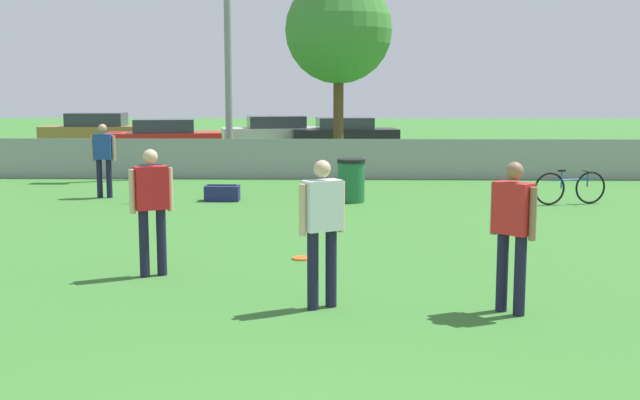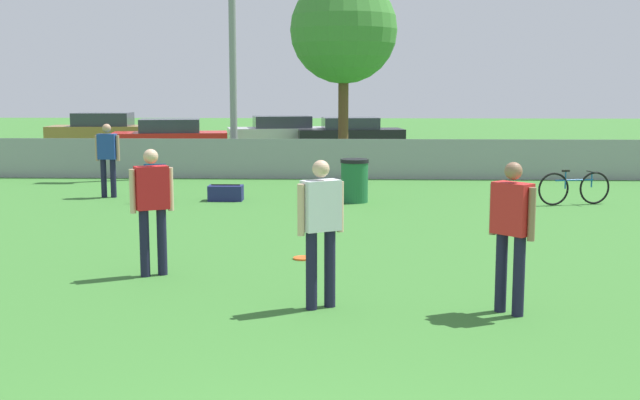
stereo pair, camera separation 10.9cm
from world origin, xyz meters
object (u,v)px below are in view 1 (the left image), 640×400
at_px(frisbee_disc, 302,258).
at_px(bicycle_sideline, 570,188).
at_px(spectator_in_blue, 103,155).
at_px(parked_car_red, 165,138).
at_px(parked_car_silver, 276,132).
at_px(parked_car_dark, 345,133).
at_px(tree_near_pole, 339,30).
at_px(player_defender_red, 513,226).
at_px(trash_bin, 351,180).
at_px(player_receiver_white, 322,223).
at_px(parked_car_tan, 97,131).
at_px(player_thrower_red, 152,203).
at_px(folding_chair_sideline, 151,179).
at_px(gear_bag_sideline, 222,193).

bearing_deg(frisbee_disc, bicycle_sideline, 45.75).
xyz_separation_m(spectator_in_blue, bicycle_sideline, (10.35, -0.79, -0.61)).
height_order(bicycle_sideline, parked_car_red, parked_car_red).
bearing_deg(parked_car_silver, parked_car_red, -145.92).
height_order(bicycle_sideline, parked_car_dark, parked_car_dark).
xyz_separation_m(tree_near_pole, parked_car_dark, (0.23, 7.15, -3.60)).
xyz_separation_m(player_defender_red, trash_bin, (-1.68, 8.68, -0.52)).
height_order(player_receiver_white, trash_bin, player_receiver_white).
height_order(frisbee_disc, parked_car_tan, parked_car_tan).
xyz_separation_m(tree_near_pole, player_thrower_red, (-2.44, -14.84, -3.24)).
bearing_deg(folding_chair_sideline, parked_car_dark, -119.51).
distance_m(spectator_in_blue, parked_car_silver, 15.13).
height_order(player_defender_red, spectator_in_blue, player_defender_red).
xyz_separation_m(player_defender_red, bicycle_sideline, (3.04, 8.44, -0.63)).
bearing_deg(bicycle_sideline, tree_near_pole, 108.07).
relative_size(bicycle_sideline, gear_bag_sideline, 2.16).
bearing_deg(parked_car_dark, parked_car_tan, 171.01).
bearing_deg(tree_near_pole, parked_car_tan, 143.34).
bearing_deg(folding_chair_sideline, tree_near_pole, -130.78).
xyz_separation_m(player_thrower_red, trash_bin, (2.74, 7.01, -0.52)).
xyz_separation_m(player_defender_red, folding_chair_sideline, (-6.07, 8.57, -0.50)).
distance_m(player_defender_red, parked_car_tan, 26.70).
bearing_deg(frisbee_disc, spectator_in_blue, 126.82).
height_order(bicycle_sideline, gear_bag_sideline, bicycle_sideline).
relative_size(gear_bag_sideline, parked_car_silver, 0.16).
relative_size(player_thrower_red, player_defender_red, 1.00).
bearing_deg(spectator_in_blue, parked_car_silver, -96.96).
xyz_separation_m(trash_bin, parked_car_dark, (-0.08, 14.98, 0.16)).
height_order(player_defender_red, parked_car_tan, player_defender_red).
bearing_deg(frisbee_disc, trash_bin, 82.30).
bearing_deg(spectator_in_blue, gear_bag_sideline, 174.73).
relative_size(player_receiver_white, parked_car_silver, 0.37).
height_order(folding_chair_sideline, gear_bag_sideline, folding_chair_sideline).
xyz_separation_m(player_receiver_white, trash_bin, (0.44, 8.52, -0.52)).
xyz_separation_m(player_receiver_white, parked_car_silver, (-2.44, 23.95, -0.35)).
bearing_deg(spectator_in_blue, parked_car_red, -81.19).
height_order(player_receiver_white, frisbee_disc, player_receiver_white).
xyz_separation_m(player_receiver_white, parked_car_dark, (0.36, 23.50, -0.36)).
distance_m(tree_near_pole, folding_chair_sideline, 9.67).
relative_size(folding_chair_sideline, parked_car_silver, 0.18).
bearing_deg(player_receiver_white, parked_car_dark, 57.98).
distance_m(tree_near_pole, parked_car_red, 8.18).
bearing_deg(gear_bag_sideline, player_defender_red, -62.70).
bearing_deg(player_defender_red, spectator_in_blue, 175.34).
bearing_deg(player_receiver_white, frisbee_disc, 66.64).
bearing_deg(parked_car_tan, player_receiver_white, -71.95).
bearing_deg(parked_car_red, player_defender_red, -77.27).
xyz_separation_m(bicycle_sideline, parked_car_dark, (-4.79, 15.21, 0.27)).
bearing_deg(folding_chair_sideline, frisbee_disc, 108.27).
bearing_deg(parked_car_silver, parked_car_tan, 169.94).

